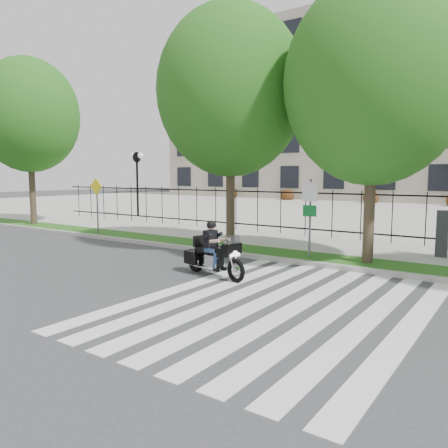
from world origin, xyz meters
The scene contains 15 objects.
ground centered at (0.00, 0.00, 0.00)m, with size 120.00×120.00×0.00m, color #353537.
curb centered at (0.00, 4.10, 0.07)m, with size 60.00×0.20×0.15m, color #A19E98.
grass_verge centered at (0.00, 4.95, 0.07)m, with size 60.00×1.50×0.15m, color #1D5214.
sidewalk centered at (0.00, 7.45, 0.07)m, with size 60.00×3.50×0.15m, color #A2A098.
plaza centered at (0.00, 25.00, 0.05)m, with size 80.00×34.00×0.10m, color #A2A098.
crosswalk_stripes centered at (4.83, 0.00, 0.01)m, with size 5.70×8.00×0.01m, color silver, non-canonical shape.
iron_fence centered at (0.00, 9.20, 1.15)m, with size 30.00×0.06×2.00m, color black, non-canonical shape.
office_building centered at (0.00, 44.92, 9.97)m, with size 60.00×21.90×20.15m.
lamp_post_left centered at (-12.00, 12.00, 3.21)m, with size 1.06×0.70×4.25m.
street_tree_0 centered at (-12.53, 4.95, 5.84)m, with size 5.14×5.14×8.65m.
street_tree_1 centered at (0.18, 4.95, 5.70)m, with size 5.25×5.25×8.58m.
street_tree_2 centered at (5.19, 4.95, 5.44)m, with size 5.22×5.22×8.30m.
sign_pole_regulatory centered at (3.45, 4.58, 1.74)m, with size 0.50×0.09×2.50m.
sign_pole_warning centered at (-6.84, 4.58, 1.74)m, with size 0.78×0.09×2.49m.
motorcycle_rider centered at (2.12, 1.31, 0.61)m, with size 2.35×1.03×1.85m.
Camera 1 is at (9.10, -8.15, 2.79)m, focal length 35.00 mm.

